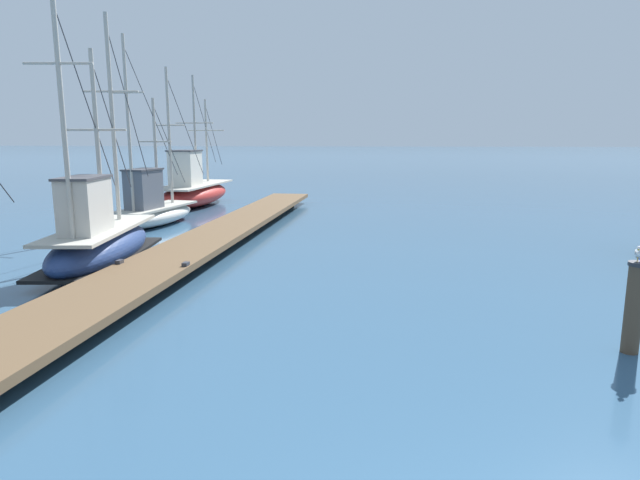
# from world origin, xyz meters

# --- Properties ---
(floating_dock) EXTENTS (2.37, 23.31, 0.53)m
(floating_dock) POSITION_xyz_m (-6.55, 13.59, 0.36)
(floating_dock) COLOR brown
(floating_dock) RESTS_ON ground
(fishing_boat_1) EXTENTS (2.15, 6.44, 6.74)m
(fishing_boat_1) POSITION_xyz_m (-10.11, 16.94, 0.71)
(fishing_boat_1) COLOR silver
(fishing_boat_1) RESTS_ON ground
(fishing_boat_2) EXTENTS (2.32, 6.98, 6.54)m
(fishing_boat_2) POSITION_xyz_m (-8.60, 10.22, 0.75)
(fishing_boat_2) COLOR navy
(fishing_boat_2) RESTS_ON ground
(fishing_boat_3) EXTENTS (2.45, 7.36, 6.22)m
(fishing_boat_3) POSITION_xyz_m (-10.67, 22.92, 0.77)
(fishing_boat_3) COLOR #AD2823
(fishing_boat_3) RESTS_ON ground
(mooring_piling) EXTENTS (0.30, 0.30, 1.45)m
(mooring_piling) POSITION_xyz_m (2.43, 6.00, 0.76)
(mooring_piling) COLOR #4C3D2D
(mooring_piling) RESTS_ON ground
(perched_seagull) EXTENTS (0.26, 0.35, 0.27)m
(perched_seagull) POSITION_xyz_m (2.44, 6.01, 1.60)
(perched_seagull) COLOR gold
(perched_seagull) RESTS_ON mooring_piling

